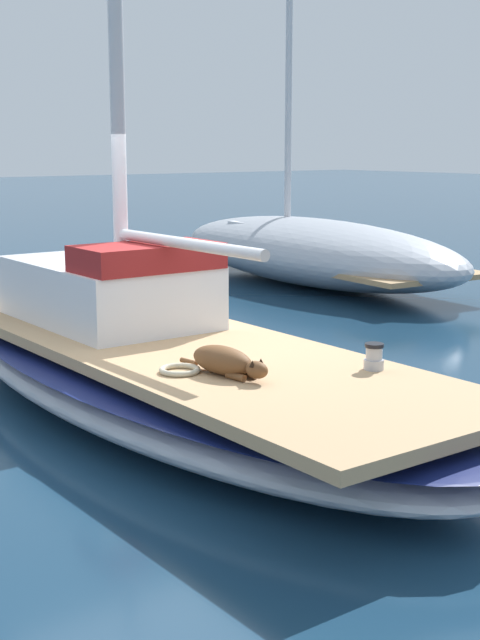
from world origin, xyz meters
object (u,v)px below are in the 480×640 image
(sailboat_main, at_px, (173,376))
(coiled_rope, at_px, (180,370))
(moored_boat_starboard_side, at_px, (311,249))
(deck_winch, at_px, (374,357))
(dog_brown, at_px, (226,361))

(sailboat_main, height_order, coiled_rope, coiled_rope)
(sailboat_main, bearing_deg, moored_boat_starboard_side, 39.00)
(sailboat_main, bearing_deg, deck_winch, -69.38)
(sailboat_main, xyz_separation_m, coiled_rope, (-0.58, -0.98, 0.35))
(deck_winch, xyz_separation_m, coiled_rope, (-1.27, 0.85, -0.08))
(dog_brown, distance_m, deck_winch, 1.18)
(dog_brown, distance_m, moored_boat_starboard_side, 9.13)
(sailboat_main, xyz_separation_m, deck_winch, (0.69, -1.83, 0.42))
(sailboat_main, bearing_deg, coiled_rope, -120.45)
(sailboat_main, xyz_separation_m, moored_boat_starboard_side, (6.25, 5.06, 0.26))
(dog_brown, distance_m, coiled_rope, 0.37)
(sailboat_main, distance_m, coiled_rope, 1.19)
(deck_winch, distance_m, moored_boat_starboard_side, 8.86)
(sailboat_main, relative_size, deck_winch, 34.64)
(coiled_rope, bearing_deg, sailboat_main, 59.55)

